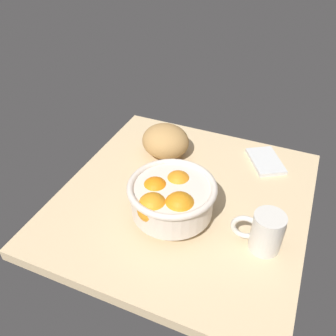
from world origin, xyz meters
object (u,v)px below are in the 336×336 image
(bread_loaf, at_px, (165,141))
(napkin_folded, at_px, (266,161))
(mug, at_px, (265,232))
(fruit_bowl, at_px, (170,198))

(bread_loaf, bearing_deg, napkin_folded, -75.04)
(bread_loaf, height_order, mug, same)
(napkin_folded, height_order, mug, mug)
(fruit_bowl, height_order, mug, fruit_bowl)
(napkin_folded, relative_size, mug, 1.12)
(fruit_bowl, relative_size, mug, 1.82)
(fruit_bowl, distance_m, napkin_folded, 0.37)
(bread_loaf, distance_m, napkin_folded, 0.30)
(fruit_bowl, bearing_deg, mug, -90.08)
(fruit_bowl, distance_m, bread_loaf, 0.27)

